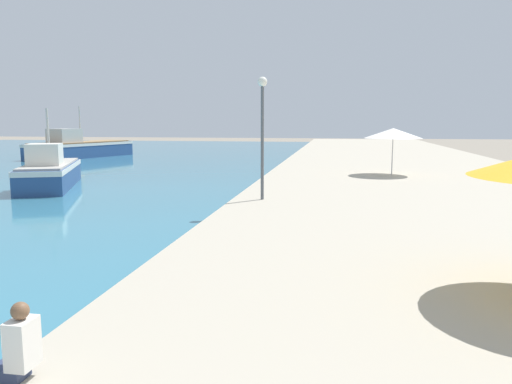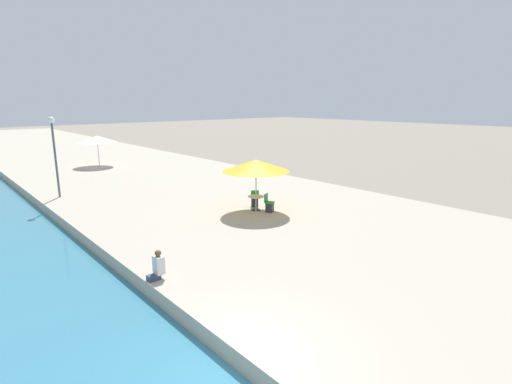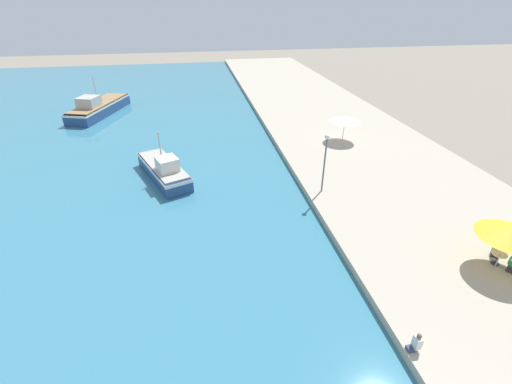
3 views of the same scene
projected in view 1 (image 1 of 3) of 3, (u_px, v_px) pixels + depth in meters
quay_promenade at (395, 166)px, 36.11m from camera, size 16.00×90.00×0.54m
fishing_boat_near at (50, 172)px, 25.95m from camera, size 4.93×7.78×4.09m
fishing_boat_mid at (79, 147)px, 47.01m from camera, size 6.42×11.30×4.79m
cafe_umbrella_white at (393, 133)px, 27.19m from camera, size 3.14×3.14×2.55m
person_at_quay at (19, 346)px, 5.70m from camera, size 0.51×0.36×0.94m
lamppost at (262, 117)px, 18.48m from camera, size 0.36×0.36×4.56m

